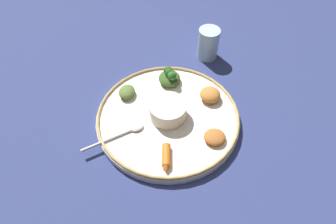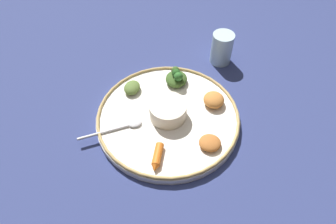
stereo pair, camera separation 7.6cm
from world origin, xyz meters
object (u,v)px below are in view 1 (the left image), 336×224
object	(u,v)px
spoon	(123,133)
carrot_near_spoon	(166,158)
center_bowl	(168,110)
greens_pile	(170,77)
drinking_glass	(208,45)

from	to	relation	value
spoon	carrot_near_spoon	distance (m)	0.13
center_bowl	carrot_near_spoon	world-z (taller)	center_bowl
center_bowl	greens_pile	bearing A→B (deg)	31.42
carrot_near_spoon	drinking_glass	distance (m)	0.41
spoon	carrot_near_spoon	size ratio (longest dim) A/B	2.14
greens_pile	spoon	bearing A→B (deg)	-178.50
carrot_near_spoon	drinking_glass	size ratio (longest dim) A/B	0.72
greens_pile	carrot_near_spoon	bearing A→B (deg)	-148.48
greens_pile	carrot_near_spoon	distance (m)	0.25
center_bowl	drinking_glass	xyz separation A→B (m)	(0.28, 0.04, 0.00)
carrot_near_spoon	drinking_glass	world-z (taller)	drinking_glass
center_bowl	spoon	distance (m)	0.12
spoon	drinking_glass	distance (m)	0.39
spoon	greens_pile	size ratio (longest dim) A/B	1.69
carrot_near_spoon	center_bowl	bearing A→B (deg)	31.61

